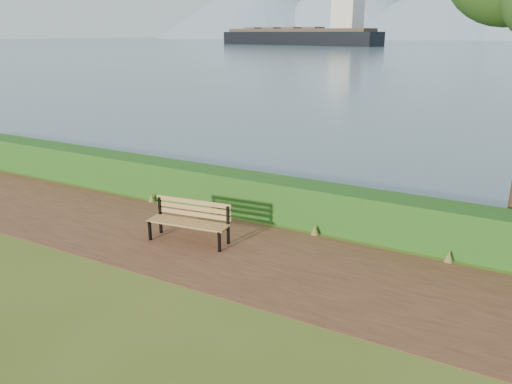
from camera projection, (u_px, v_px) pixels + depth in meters
The scene contains 5 objects.
ground at pixel (206, 253), 10.43m from camera, with size 140.00×140.00×0.00m, color #50601B.
path at pixel (214, 248), 10.68m from camera, with size 40.00×3.40×0.01m, color #552D1D.
hedge at pixel (265, 197), 12.44m from camera, with size 32.00×0.85×1.00m, color #1B4B15.
bench at pixel (190, 218), 10.92m from camera, with size 1.87×0.77×0.91m.
cargo_ship at pixel (302, 37), 183.59m from camera, with size 66.92×23.98×20.10m.
Camera 1 is at (5.57, -7.82, 4.40)m, focal length 35.00 mm.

